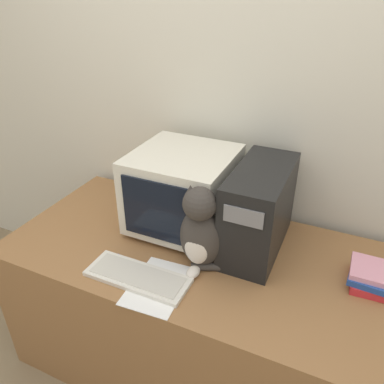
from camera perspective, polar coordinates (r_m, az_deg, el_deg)
wall_back at (r=1.85m, az=7.16°, el=12.50°), size 7.00×0.05×2.50m
desk at (r=1.94m, az=0.83°, el=-17.45°), size 1.74×0.82×0.73m
crt_monitor at (r=1.74m, az=-1.38°, el=0.28°), size 0.44×0.45×0.38m
computer_tower at (r=1.63m, az=10.15°, el=-2.65°), size 0.22×0.48×0.38m
keyboard at (r=1.56m, az=-8.27°, el=-12.63°), size 0.43×0.16×0.02m
cat at (r=1.51m, az=1.44°, el=-6.01°), size 0.29×0.20×0.38m
book_stack at (r=1.65m, az=25.40°, el=-11.55°), size 0.16×0.18×0.08m
pen at (r=1.64m, az=-9.87°, el=-10.51°), size 0.13×0.06×0.01m
paper_sheet at (r=1.53m, az=-5.15°, el=-14.02°), size 0.23×0.31×0.00m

